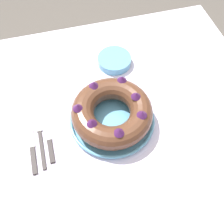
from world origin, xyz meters
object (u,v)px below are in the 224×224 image
(serving_dish, at_px, (112,120))
(serving_knife, at_px, (32,148))
(cake_knife, at_px, (49,141))
(bundt_cake, at_px, (112,112))
(side_bowl, at_px, (114,60))
(fork, at_px, (40,138))

(serving_dish, bearing_deg, serving_knife, -173.16)
(serving_dish, relative_size, cake_knife, 1.59)
(bundt_cake, relative_size, side_bowl, 2.02)
(bundt_cake, bearing_deg, fork, -179.16)
(fork, bearing_deg, cake_knife, -33.14)
(cake_knife, relative_size, side_bowl, 1.38)
(side_bowl, bearing_deg, serving_dish, -107.03)
(serving_dish, relative_size, side_bowl, 2.19)
(serving_dish, xyz_separation_m, fork, (-0.26, -0.00, -0.01))
(cake_knife, height_order, side_bowl, side_bowl)
(fork, height_order, side_bowl, side_bowl)
(fork, distance_m, cake_knife, 0.03)
(fork, bearing_deg, side_bowl, 38.45)
(serving_knife, height_order, cake_knife, same)
(bundt_cake, distance_m, side_bowl, 0.29)
(serving_knife, bearing_deg, serving_dish, 12.57)
(cake_knife, distance_m, side_bowl, 0.43)
(cake_knife, xyz_separation_m, side_bowl, (0.31, 0.30, 0.01))
(serving_dish, xyz_separation_m, cake_knife, (-0.23, -0.02, -0.01))
(serving_dish, distance_m, bundt_cake, 0.05)
(bundt_cake, distance_m, cake_knife, 0.24)
(serving_dish, height_order, fork, serving_dish)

